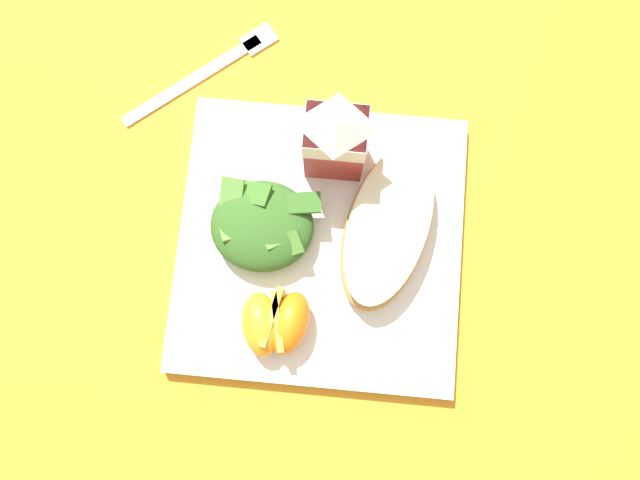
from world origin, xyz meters
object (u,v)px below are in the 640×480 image
milk_carton (335,138)px  metal_fork (212,67)px  orange_wedge_front (263,324)px  orange_wedge_middle (287,322)px  green_salad_pile (262,226)px  white_plate (320,243)px  cheesy_pizza_bread (388,226)px

milk_carton → metal_fork: milk_carton is taller
milk_carton → orange_wedge_front: 0.19m
orange_wedge_front → orange_wedge_middle: 0.02m
green_salad_pile → orange_wedge_front: green_salad_pile is taller
orange_wedge_middle → orange_wedge_front: bearing=-170.9°
metal_fork → orange_wedge_middle: bearing=-67.4°
milk_carton → metal_fork: 0.18m
green_salad_pile → orange_wedge_front: size_ratio=1.60×
green_salad_pile → orange_wedge_front: bearing=-83.2°
metal_fork → milk_carton: bearing=-33.9°
orange_wedge_front → metal_fork: size_ratio=0.43×
white_plate → metal_fork: bearing=126.3°
orange_wedge_middle → milk_carton: bearing=80.3°
cheesy_pizza_bread → green_salad_pile: 0.12m
milk_carton → orange_wedge_front: milk_carton is taller
orange_wedge_middle → green_salad_pile: bearing=110.6°
green_salad_pile → orange_wedge_middle: bearing=-69.4°
white_plate → metal_fork: 0.22m
cheesy_pizza_bread → orange_wedge_front: orange_wedge_front is taller
milk_carton → orange_wedge_middle: bearing=-99.7°
white_plate → cheesy_pizza_bread: (0.06, 0.02, 0.03)m
cheesy_pizza_bread → milk_carton: (-0.06, 0.07, 0.04)m
white_plate → metal_fork: size_ratio=1.79×
green_salad_pile → milk_carton: 0.11m
white_plate → orange_wedge_middle: 0.09m
cheesy_pizza_bread → green_salad_pile: (-0.12, -0.01, 0.00)m
cheesy_pizza_bread → metal_fork: 0.26m
green_salad_pile → milk_carton: milk_carton is taller
cheesy_pizza_bread → green_salad_pile: green_salad_pile is taller
white_plate → orange_wedge_middle: bearing=-105.5°
green_salad_pile → metal_fork: bearing=113.7°
orange_wedge_middle → cheesy_pizza_bread: bearing=49.2°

